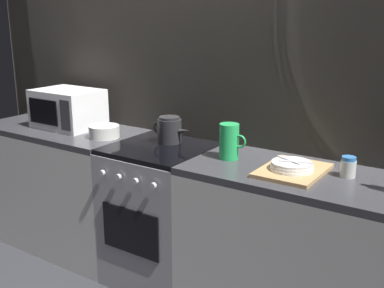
% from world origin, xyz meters
% --- Properties ---
extents(ground_plane, '(8.00, 8.00, 0.00)m').
position_xyz_m(ground_plane, '(0.00, 0.00, 0.00)').
color(ground_plane, '#2D2D33').
extents(back_wall, '(3.60, 0.05, 2.40)m').
position_xyz_m(back_wall, '(0.00, 0.32, 1.20)').
color(back_wall, '#A39989').
rests_on(back_wall, ground_plane).
extents(counter_left, '(1.20, 0.60, 0.90)m').
position_xyz_m(counter_left, '(-0.90, 0.00, 0.45)').
color(counter_left, silver).
rests_on(counter_left, ground_plane).
extents(stove_unit, '(0.60, 0.63, 0.90)m').
position_xyz_m(stove_unit, '(-0.00, -0.00, 0.45)').
color(stove_unit, '#9E9EA3').
rests_on(stove_unit, ground_plane).
extents(counter_right, '(1.20, 0.60, 0.90)m').
position_xyz_m(counter_right, '(0.90, 0.00, 0.45)').
color(counter_right, silver).
rests_on(counter_right, ground_plane).
extents(microwave, '(0.46, 0.35, 0.27)m').
position_xyz_m(microwave, '(-0.85, 0.04, 1.04)').
color(microwave, white).
rests_on(microwave, counter_left).
extents(kettle, '(0.28, 0.15, 0.17)m').
position_xyz_m(kettle, '(-0.00, 0.10, 0.98)').
color(kettle, '#262628').
rests_on(kettle, stove_unit).
extents(mixing_bowl, '(0.20, 0.20, 0.08)m').
position_xyz_m(mixing_bowl, '(-0.44, -0.04, 0.94)').
color(mixing_bowl, silver).
rests_on(mixing_bowl, counter_left).
extents(pitcher, '(0.16, 0.11, 0.20)m').
position_xyz_m(pitcher, '(0.48, 0.01, 1.00)').
color(pitcher, green).
rests_on(pitcher, counter_right).
extents(dish_pile, '(0.30, 0.40, 0.07)m').
position_xyz_m(dish_pile, '(0.87, -0.02, 0.92)').
color(dish_pile, tan).
rests_on(dish_pile, counter_right).
extents(spice_jar, '(0.08, 0.08, 0.10)m').
position_xyz_m(spice_jar, '(1.12, 0.07, 0.95)').
color(spice_jar, silver).
rests_on(spice_jar, counter_right).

